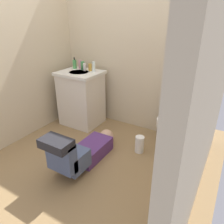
# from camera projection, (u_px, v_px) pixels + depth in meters

# --- Properties ---
(ground_plane) EXTENTS (2.72, 3.17, 0.04)m
(ground_plane) POSITION_uv_depth(u_px,v_px,m) (89.00, 162.00, 2.51)
(ground_plane) COLOR olive
(wall_back) EXTENTS (2.38, 0.08, 2.40)m
(wall_back) POSITION_uv_depth(u_px,v_px,m) (135.00, 44.00, 2.88)
(wall_back) COLOR beige
(wall_back) RESTS_ON ground_plane
(wall_left) EXTENTS (0.08, 2.17, 2.40)m
(wall_left) POSITION_uv_depth(u_px,v_px,m) (7.00, 48.00, 2.54)
(wall_left) COLOR beige
(wall_left) RESTS_ON ground_plane
(wall_right) EXTENTS (0.08, 2.17, 2.40)m
(wall_right) POSITION_uv_depth(u_px,v_px,m) (216.00, 73.00, 1.47)
(wall_right) COLOR beige
(wall_right) RESTS_ON ground_plane
(toilet) EXTENTS (0.36, 0.46, 0.75)m
(toilet) POSITION_uv_depth(u_px,v_px,m) (173.00, 121.00, 2.63)
(toilet) COLOR silver
(toilet) RESTS_ON ground_plane
(vanity_cabinet) EXTENTS (0.60, 0.52, 0.82)m
(vanity_cabinet) POSITION_uv_depth(u_px,v_px,m) (81.00, 98.00, 3.23)
(vanity_cabinet) COLOR beige
(vanity_cabinet) RESTS_ON ground_plane
(faucet) EXTENTS (0.02, 0.02, 0.10)m
(faucet) POSITION_uv_depth(u_px,v_px,m) (86.00, 66.00, 3.15)
(faucet) COLOR silver
(faucet) RESTS_ON vanity_cabinet
(person_plumber) EXTENTS (0.39, 1.06, 0.52)m
(person_plumber) POSITION_uv_depth(u_px,v_px,m) (82.00, 151.00, 2.39)
(person_plumber) COLOR #512D6B
(person_plumber) RESTS_ON ground_plane
(tissue_box) EXTENTS (0.22, 0.11, 0.10)m
(tissue_box) POSITION_uv_depth(u_px,v_px,m) (176.00, 85.00, 2.55)
(tissue_box) COLOR silver
(tissue_box) RESTS_ON toilet
(toiletry_bag) EXTENTS (0.12, 0.09, 0.11)m
(toiletry_bag) POSITION_uv_depth(u_px,v_px,m) (189.00, 87.00, 2.47)
(toiletry_bag) COLOR #B22D3F
(toiletry_bag) RESTS_ON toilet
(soap_dispenser) EXTENTS (0.06, 0.06, 0.17)m
(soap_dispenser) POSITION_uv_depth(u_px,v_px,m) (75.00, 64.00, 3.22)
(soap_dispenser) COLOR #4B9F53
(soap_dispenser) RESTS_ON vanity_cabinet
(bottle_pink) EXTENTS (0.05, 0.05, 0.13)m
(bottle_pink) POSITION_uv_depth(u_px,v_px,m) (80.00, 64.00, 3.21)
(bottle_pink) COLOR #D18899
(bottle_pink) RESTS_ON vanity_cabinet
(bottle_green) EXTENTS (0.05, 0.05, 0.12)m
(bottle_green) POSITION_uv_depth(u_px,v_px,m) (83.00, 66.00, 3.14)
(bottle_green) COLOR #4A9654
(bottle_green) RESTS_ON vanity_cabinet
(bottle_white) EXTENTS (0.04, 0.04, 0.10)m
(bottle_white) POSITION_uv_depth(u_px,v_px,m) (85.00, 67.00, 3.09)
(bottle_white) COLOR silver
(bottle_white) RESTS_ON vanity_cabinet
(bottle_amber) EXTENTS (0.05, 0.05, 0.10)m
(bottle_amber) POSITION_uv_depth(u_px,v_px,m) (90.00, 67.00, 3.08)
(bottle_amber) COLOR gold
(bottle_amber) RESTS_ON vanity_cabinet
(bottle_clear) EXTENTS (0.04, 0.04, 0.14)m
(bottle_clear) POSITION_uv_depth(u_px,v_px,m) (94.00, 67.00, 3.04)
(bottle_clear) COLOR silver
(bottle_clear) RESTS_ON vanity_cabinet
(paper_towel_roll) EXTENTS (0.11, 0.11, 0.21)m
(paper_towel_roll) POSITION_uv_depth(u_px,v_px,m) (140.00, 144.00, 2.63)
(paper_towel_roll) COLOR white
(paper_towel_roll) RESTS_ON ground_plane
(toilet_paper_roll) EXTENTS (0.11, 0.11, 0.10)m
(toilet_paper_roll) POSITION_uv_depth(u_px,v_px,m) (169.00, 187.00, 2.05)
(toilet_paper_roll) COLOR white
(toilet_paper_roll) RESTS_ON ground_plane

